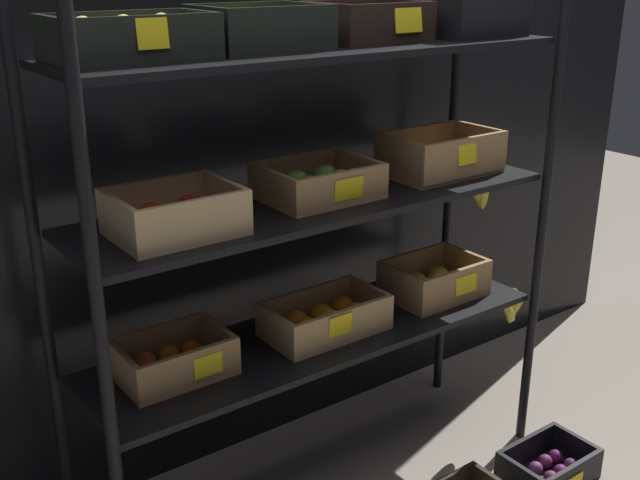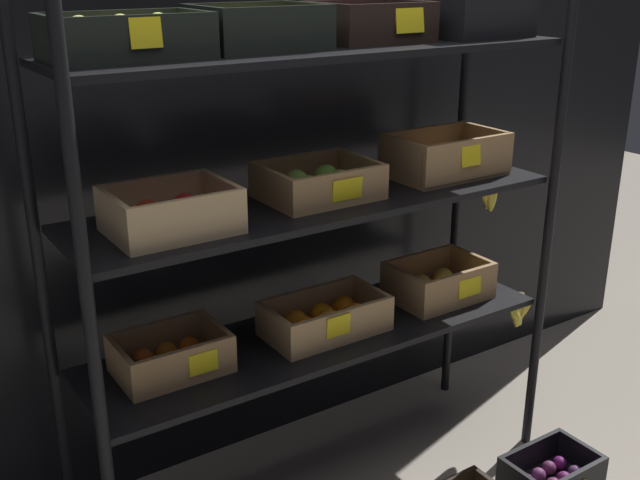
{
  "view_description": "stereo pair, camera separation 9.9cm",
  "coord_description": "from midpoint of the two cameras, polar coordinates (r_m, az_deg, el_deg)",
  "views": [
    {
      "loc": [
        -1.26,
        -1.72,
        1.66
      ],
      "look_at": [
        0.0,
        0.0,
        0.87
      ],
      "focal_mm": 42.81,
      "sensor_mm": 36.0,
      "label": 1
    },
    {
      "loc": [
        -1.18,
        -1.78,
        1.66
      ],
      "look_at": [
        0.0,
        0.0,
        0.87
      ],
      "focal_mm": 42.81,
      "sensor_mm": 36.0,
      "label": 2
    }
  ],
  "objects": [
    {
      "name": "crate_ground_right_plum",
      "position": [
        2.79,
        17.92,
        -16.4
      ],
      "size": [
        0.31,
        0.21,
        0.11
      ],
      "color": "black",
      "rests_on": "ground_plane"
    },
    {
      "name": "display_rack",
      "position": [
        2.23,
        1.48,
        3.75
      ],
      "size": [
        1.66,
        0.47,
        1.59
      ],
      "color": "black",
      "rests_on": "ground_plane"
    },
    {
      "name": "storefront_wall",
      "position": [
        2.55,
        -4.13,
        8.06
      ],
      "size": [
        3.92,
        0.12,
        2.25
      ],
      "primitive_type": "cube",
      "color": "black",
      "rests_on": "ground_plane"
    }
  ]
}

